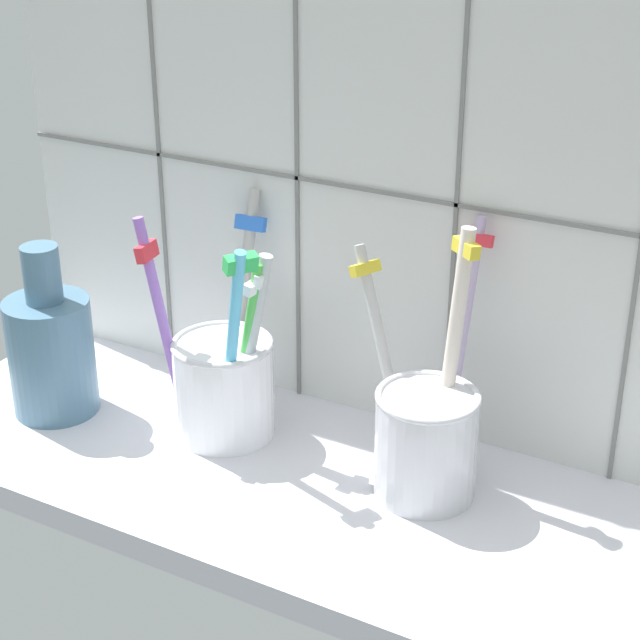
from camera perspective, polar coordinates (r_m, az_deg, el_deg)
counter_slab at (r=76.64cm, az=-1.08°, el=-9.23°), size 64.00×22.00×2.00cm
tile_wall_back at (r=77.01cm, az=3.32°, el=8.68°), size 64.00×2.20×45.00cm
toothbrush_cup_left at (r=79.66cm, az=-5.18°, el=-3.15°), size 10.56×12.63×17.28cm
toothbrush_cup_right at (r=72.99cm, az=5.79°, el=-6.06°), size 11.44×11.24×18.85cm
ceramic_vase at (r=84.82cm, az=-14.32°, el=-1.57°), size 6.68×6.68×13.88cm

